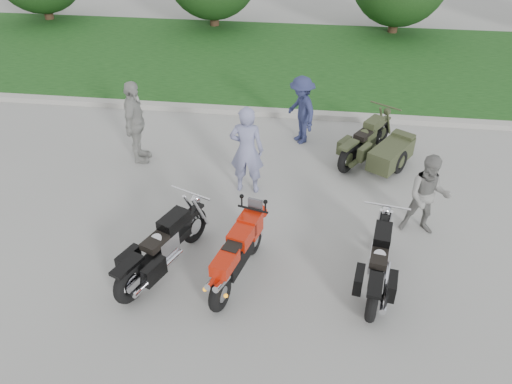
# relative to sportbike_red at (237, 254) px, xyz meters

# --- Properties ---
(ground) EXTENTS (80.00, 80.00, 0.00)m
(ground) POSITION_rel_sportbike_red_xyz_m (-0.14, 0.36, -0.57)
(ground) COLOR #A1A19B
(ground) RESTS_ON ground
(curb) EXTENTS (60.00, 0.30, 0.15)m
(curb) POSITION_rel_sportbike_red_xyz_m (-0.14, 6.36, -0.49)
(curb) COLOR #A4A29B
(curb) RESTS_ON ground
(grass_strip) EXTENTS (60.00, 8.00, 0.14)m
(grass_strip) POSITION_rel_sportbike_red_xyz_m (-0.14, 10.51, -0.50)
(grass_strip) COLOR #296121
(grass_strip) RESTS_ON ground
(sportbike_red) EXTENTS (0.72, 2.00, 0.96)m
(sportbike_red) POSITION_rel_sportbike_red_xyz_m (0.00, 0.00, 0.00)
(sportbike_red) COLOR black
(sportbike_red) RESTS_ON ground
(cruiser_left) EXTENTS (1.08, 2.27, 0.93)m
(cruiser_left) POSITION_rel_sportbike_red_xyz_m (-1.31, 0.04, -0.09)
(cruiser_left) COLOR black
(cruiser_left) RESTS_ON ground
(cruiser_right) EXTENTS (0.54, 2.26, 0.87)m
(cruiser_right) POSITION_rel_sportbike_red_xyz_m (2.32, 0.17, -0.12)
(cruiser_right) COLOR black
(cruiser_right) RESTS_ON ground
(cruiser_sidecar) EXTENTS (1.80, 2.14, 0.88)m
(cruiser_sidecar) POSITION_rel_sportbike_red_xyz_m (2.63, 4.09, -0.15)
(cruiser_sidecar) COLOR black
(cruiser_sidecar) RESTS_ON ground
(person_stripe) EXTENTS (0.72, 0.48, 1.94)m
(person_stripe) POSITION_rel_sportbike_red_xyz_m (-0.22, 2.70, 0.40)
(person_stripe) COLOR #7B7FA8
(person_stripe) RESTS_ON ground
(person_grey) EXTENTS (0.84, 0.68, 1.64)m
(person_grey) POSITION_rel_sportbike_red_xyz_m (3.27, 1.73, 0.25)
(person_grey) COLOR gray
(person_grey) RESTS_ON ground
(person_denim) EXTENTS (1.10, 1.26, 1.69)m
(person_denim) POSITION_rel_sportbike_red_xyz_m (0.78, 4.99, 0.28)
(person_denim) COLOR navy
(person_denim) RESTS_ON ground
(person_back) EXTENTS (0.58, 1.18, 1.94)m
(person_back) POSITION_rel_sportbike_red_xyz_m (-2.88, 3.60, 0.40)
(person_back) COLOR #9B9B96
(person_back) RESTS_ON ground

